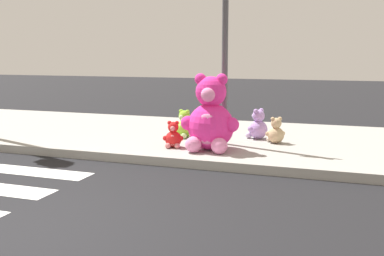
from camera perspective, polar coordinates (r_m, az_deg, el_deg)
ground_plane at (r=4.95m, az=-21.80°, el=-12.32°), size 60.00×60.00×0.00m
sidewalk at (r=9.33m, az=-0.58°, el=-1.17°), size 28.00×4.40×0.15m
sign_pole at (r=8.11m, az=4.22°, el=9.82°), size 0.56×0.11×3.20m
plush_pink_large at (r=7.65m, az=2.35°, el=1.06°), size 1.01×0.90×1.31m
plush_lavender at (r=8.82m, az=8.36°, el=0.18°), size 0.43×0.42×0.59m
plush_red at (r=7.90m, az=-2.42°, el=-1.13°), size 0.36×0.34×0.48m
plush_lime at (r=8.85m, az=-1.05°, el=0.22°), size 0.42×0.40×0.56m
plush_teal at (r=9.27m, az=2.39°, el=0.96°), size 0.50×0.49×0.69m
plush_tan at (r=8.44m, az=10.63°, el=-0.57°), size 0.35×0.36×0.49m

